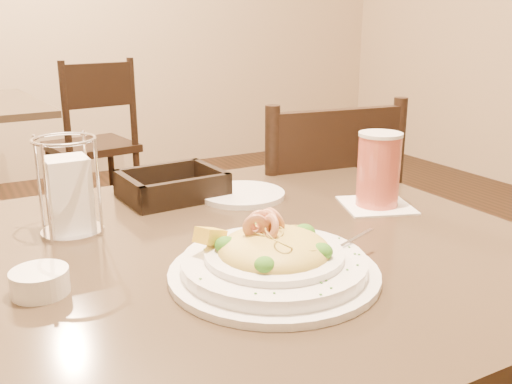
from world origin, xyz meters
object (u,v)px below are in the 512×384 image
bread_basket (172,188)px  side_plate (242,194)px  napkin_caddy (69,193)px  pasta_bowl (274,259)px  butter_ramekin (40,282)px  main_table (261,363)px  dining_chair_far (94,140)px  dining_chair_near (311,246)px  drink_glass (378,170)px

bread_basket → side_plate: bread_basket is taller
side_plate → napkin_caddy: bearing=-173.3°
pasta_bowl → butter_ramekin: (-0.31, 0.11, -0.01)m
main_table → bread_basket: bearing=98.7°
napkin_caddy → side_plate: size_ratio=0.95×
pasta_bowl → dining_chair_far: bearing=83.1°
dining_chair_far → napkin_caddy: bearing=68.1°
bread_basket → butter_ramekin: (-0.31, -0.33, -0.00)m
dining_chair_near → butter_ramekin: dining_chair_near is taller
dining_chair_far → bread_basket: size_ratio=4.44×
dining_chair_near → side_plate: size_ratio=5.18×
side_plate → butter_ramekin: bearing=-149.7°
main_table → dining_chair_far: dining_chair_far is taller
butter_ramekin → napkin_caddy: bearing=68.3°
bread_basket → butter_ramekin: 0.46m
dining_chair_far → pasta_bowl: 2.46m
dining_chair_near → pasta_bowl: size_ratio=2.74×
bread_basket → side_plate: 0.15m
napkin_caddy → butter_ramekin: (-0.09, -0.22, -0.06)m
main_table → side_plate: size_ratio=5.01×
dining_chair_far → butter_ramekin: dining_chair_far is taller
pasta_bowl → butter_ramekin: 0.32m
side_plate → butter_ramekin: (-0.44, -0.26, 0.01)m
pasta_bowl → drink_glass: drink_glass is taller
dining_chair_far → pasta_bowl: size_ratio=2.74×
dining_chair_far → main_table: bearing=75.9°
main_table → drink_glass: size_ratio=5.32×
drink_glass → bread_basket: bearing=143.1°
main_table → side_plate: 0.35m
dining_chair_near → side_plate: (-0.34, -0.24, 0.27)m
drink_glass → side_plate: 0.29m
side_plate → dining_chair_far: bearing=85.7°
dining_chair_near → butter_ramekin: 0.97m
pasta_bowl → side_plate: size_ratio=1.89×
drink_glass → dining_chair_far: bearing=91.3°
dining_chair_near → drink_glass: bearing=79.0°
main_table → bread_basket: size_ratio=4.30×
main_table → napkin_caddy: 0.46m
dining_chair_near → napkin_caddy: size_ratio=5.42×
bread_basket → side_plate: (0.13, -0.07, -0.01)m
drink_glass → napkin_caddy: bearing=166.0°
drink_glass → napkin_caddy: size_ratio=0.99×
pasta_bowl → napkin_caddy: napkin_caddy is taller
bread_basket → pasta_bowl: bearing=-91.1°
main_table → bread_basket: bread_basket is taller
dining_chair_near → pasta_bowl: 0.83m
drink_glass → butter_ramekin: (-0.65, -0.08, -0.06)m
dining_chair_far → bread_basket: bearing=73.7°
dining_chair_far → bread_basket: 2.03m
main_table → side_plate: (0.08, 0.23, 0.25)m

